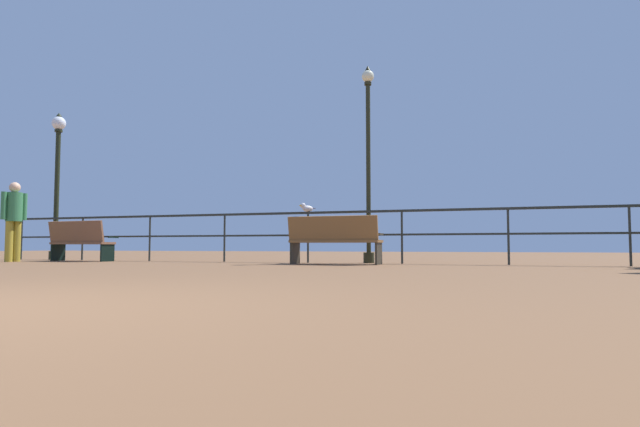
{
  "coord_description": "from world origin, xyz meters",
  "views": [
    {
      "loc": [
        2.98,
        -1.97,
        0.36
      ],
      "look_at": [
        -0.57,
        8.18,
        1.02
      ],
      "focal_mm": 29.79,
      "sensor_mm": 36.0,
      "label": 1
    }
  ],
  "objects_px": {
    "seagull_on_rail": "(307,208)",
    "bench_far_left": "(79,239)",
    "bench_near_left": "(334,238)",
    "lamppost_left": "(57,172)",
    "person_at_railing": "(14,216)",
    "lamppost_center": "(368,153)"
  },
  "relations": [
    {
      "from": "seagull_on_rail",
      "to": "bench_far_left",
      "type": "bearing_deg",
      "value": -171.85
    },
    {
      "from": "bench_near_left",
      "to": "person_at_railing",
      "type": "bearing_deg",
      "value": -173.78
    },
    {
      "from": "lamppost_left",
      "to": "person_at_railing",
      "type": "distance_m",
      "value": 2.29
    },
    {
      "from": "bench_far_left",
      "to": "seagull_on_rail",
      "type": "distance_m",
      "value": 5.5
    },
    {
      "from": "bench_near_left",
      "to": "bench_far_left",
      "type": "bearing_deg",
      "value": 179.95
    },
    {
      "from": "bench_near_left",
      "to": "lamppost_left",
      "type": "distance_m",
      "value": 8.28
    },
    {
      "from": "lamppost_left",
      "to": "lamppost_center",
      "type": "xyz_separation_m",
      "value": [
        8.46,
        0.0,
        0.01
      ]
    },
    {
      "from": "bench_near_left",
      "to": "seagull_on_rail",
      "type": "xyz_separation_m",
      "value": [
        -0.87,
        0.78,
        0.66
      ]
    },
    {
      "from": "person_at_railing",
      "to": "seagull_on_rail",
      "type": "bearing_deg",
      "value": 13.65
    },
    {
      "from": "lamppost_left",
      "to": "person_at_railing",
      "type": "relative_size",
      "value": 2.16
    },
    {
      "from": "lamppost_left",
      "to": "bench_far_left",
      "type": "bearing_deg",
      "value": -29.67
    },
    {
      "from": "lamppost_center",
      "to": "lamppost_left",
      "type": "bearing_deg",
      "value": 180.0
    },
    {
      "from": "bench_near_left",
      "to": "person_at_railing",
      "type": "height_order",
      "value": "person_at_railing"
    },
    {
      "from": "bench_far_left",
      "to": "bench_near_left",
      "type": "xyz_separation_m",
      "value": [
        6.27,
        -0.01,
        0.0
      ]
    },
    {
      "from": "lamppost_left",
      "to": "person_at_railing",
      "type": "bearing_deg",
      "value": -70.85
    },
    {
      "from": "person_at_railing",
      "to": "bench_near_left",
      "type": "bearing_deg",
      "value": 6.22
    },
    {
      "from": "bench_near_left",
      "to": "lamppost_left",
      "type": "xyz_separation_m",
      "value": [
        -8.02,
        1.0,
        1.79
      ]
    },
    {
      "from": "lamppost_center",
      "to": "seagull_on_rail",
      "type": "bearing_deg",
      "value": -170.36
    },
    {
      "from": "bench_far_left",
      "to": "seagull_on_rail",
      "type": "relative_size",
      "value": 5.2
    },
    {
      "from": "lamppost_center",
      "to": "person_at_railing",
      "type": "distance_m",
      "value": 8.14
    },
    {
      "from": "bench_near_left",
      "to": "lamppost_center",
      "type": "relative_size",
      "value": 0.43
    },
    {
      "from": "seagull_on_rail",
      "to": "lamppost_left",
      "type": "bearing_deg",
      "value": 178.22
    }
  ]
}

